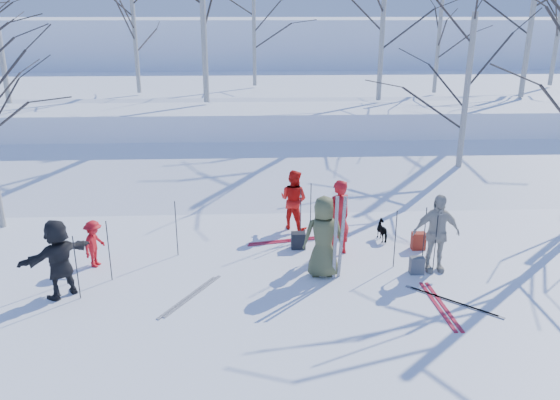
{
  "coord_description": "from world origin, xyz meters",
  "views": [
    {
      "loc": [
        -0.55,
        -10.36,
        5.37
      ],
      "look_at": [
        0.0,
        1.5,
        1.3
      ],
      "focal_mm": 35.0,
      "sensor_mm": 36.0,
      "label": 1
    }
  ],
  "objects_px": {
    "skier_redor_behind": "(294,200)",
    "skier_cream_east": "(436,233)",
    "skier_red_north": "(338,218)",
    "skier_grey_west": "(59,259)",
    "backpack_red": "(418,241)",
    "skier_red_seated": "(94,244)",
    "skier_olive_center": "(324,237)",
    "dog": "(384,231)",
    "backpack_dark": "(298,241)",
    "backpack_grey": "(417,265)"
  },
  "relations": [
    {
      "from": "skier_red_seated",
      "to": "backpack_grey",
      "type": "bearing_deg",
      "value": -79.9
    },
    {
      "from": "skier_red_north",
      "to": "skier_red_seated",
      "type": "xyz_separation_m",
      "value": [
        -5.48,
        -0.39,
        -0.37
      ]
    },
    {
      "from": "skier_red_seated",
      "to": "skier_cream_east",
      "type": "height_order",
      "value": "skier_cream_east"
    },
    {
      "from": "skier_olive_center",
      "to": "dog",
      "type": "height_order",
      "value": "skier_olive_center"
    },
    {
      "from": "skier_red_seated",
      "to": "backpack_dark",
      "type": "xyz_separation_m",
      "value": [
        4.6,
        0.75,
        -0.34
      ]
    },
    {
      "from": "skier_red_north",
      "to": "skier_red_seated",
      "type": "distance_m",
      "value": 5.51
    },
    {
      "from": "dog",
      "to": "backpack_red",
      "type": "height_order",
      "value": "dog"
    },
    {
      "from": "dog",
      "to": "backpack_red",
      "type": "bearing_deg",
      "value": 126.4
    },
    {
      "from": "skier_grey_west",
      "to": "backpack_red",
      "type": "xyz_separation_m",
      "value": [
        7.76,
        1.92,
        -0.6
      ]
    },
    {
      "from": "skier_olive_center",
      "to": "skier_red_seated",
      "type": "relative_size",
      "value": 1.66
    },
    {
      "from": "skier_olive_center",
      "to": "backpack_grey",
      "type": "height_order",
      "value": "skier_olive_center"
    },
    {
      "from": "skier_redor_behind",
      "to": "dog",
      "type": "relative_size",
      "value": 2.69
    },
    {
      "from": "backpack_dark",
      "to": "skier_grey_west",
      "type": "bearing_deg",
      "value": -156.78
    },
    {
      "from": "skier_redor_behind",
      "to": "skier_grey_west",
      "type": "relative_size",
      "value": 0.98
    },
    {
      "from": "skier_grey_west",
      "to": "backpack_red",
      "type": "height_order",
      "value": "skier_grey_west"
    },
    {
      "from": "skier_redor_behind",
      "to": "backpack_grey",
      "type": "relative_size",
      "value": 4.17
    },
    {
      "from": "backpack_red",
      "to": "skier_red_seated",
      "type": "bearing_deg",
      "value": -175.61
    },
    {
      "from": "skier_olive_center",
      "to": "skier_red_north",
      "type": "distance_m",
      "value": 1.17
    },
    {
      "from": "skier_red_seated",
      "to": "skier_red_north",
      "type": "bearing_deg",
      "value": -70.19
    },
    {
      "from": "dog",
      "to": "backpack_red",
      "type": "relative_size",
      "value": 1.4
    },
    {
      "from": "dog",
      "to": "backpack_red",
      "type": "distance_m",
      "value": 0.93
    },
    {
      "from": "skier_red_north",
      "to": "backpack_red",
      "type": "height_order",
      "value": "skier_red_north"
    },
    {
      "from": "skier_red_north",
      "to": "skier_redor_behind",
      "type": "distance_m",
      "value": 1.92
    },
    {
      "from": "dog",
      "to": "skier_red_north",
      "type": "bearing_deg",
      "value": 17.87
    },
    {
      "from": "skier_redor_behind",
      "to": "backpack_grey",
      "type": "height_order",
      "value": "skier_redor_behind"
    },
    {
      "from": "skier_olive_center",
      "to": "dog",
      "type": "distance_m",
      "value": 2.63
    },
    {
      "from": "skier_red_north",
      "to": "skier_grey_west",
      "type": "relative_size",
      "value": 1.12
    },
    {
      "from": "skier_cream_east",
      "to": "backpack_red",
      "type": "relative_size",
      "value": 4.18
    },
    {
      "from": "skier_olive_center",
      "to": "backpack_dark",
      "type": "bearing_deg",
      "value": -73.08
    },
    {
      "from": "dog",
      "to": "skier_redor_behind",
      "type": "bearing_deg",
      "value": -36.0
    },
    {
      "from": "skier_red_north",
      "to": "skier_cream_east",
      "type": "height_order",
      "value": "skier_red_north"
    },
    {
      "from": "skier_redor_behind",
      "to": "skier_cream_east",
      "type": "relative_size",
      "value": 0.9
    },
    {
      "from": "skier_red_north",
      "to": "backpack_grey",
      "type": "distance_m",
      "value": 2.05
    },
    {
      "from": "skier_grey_west",
      "to": "backpack_dark",
      "type": "bearing_deg",
      "value": 156.5
    },
    {
      "from": "skier_red_seated",
      "to": "backpack_grey",
      "type": "relative_size",
      "value": 2.83
    },
    {
      "from": "skier_olive_center",
      "to": "backpack_grey",
      "type": "distance_m",
      "value": 2.17
    },
    {
      "from": "backpack_red",
      "to": "skier_cream_east",
      "type": "bearing_deg",
      "value": -89.72
    },
    {
      "from": "skier_redor_behind",
      "to": "skier_olive_center",
      "type": "bearing_deg",
      "value": 133.4
    },
    {
      "from": "skier_cream_east",
      "to": "dog",
      "type": "distance_m",
      "value": 1.97
    },
    {
      "from": "skier_grey_west",
      "to": "backpack_red",
      "type": "bearing_deg",
      "value": 147.16
    },
    {
      "from": "skier_olive_center",
      "to": "backpack_dark",
      "type": "relative_size",
      "value": 4.46
    },
    {
      "from": "skier_cream_east",
      "to": "skier_grey_west",
      "type": "height_order",
      "value": "skier_cream_east"
    },
    {
      "from": "skier_red_north",
      "to": "skier_red_seated",
      "type": "relative_size",
      "value": 1.69
    },
    {
      "from": "skier_cream_east",
      "to": "backpack_grey",
      "type": "height_order",
      "value": "skier_cream_east"
    },
    {
      "from": "skier_olive_center",
      "to": "backpack_red",
      "type": "xyz_separation_m",
      "value": [
        2.45,
        1.26,
        -0.68
      ]
    },
    {
      "from": "skier_olive_center",
      "to": "skier_grey_west",
      "type": "xyz_separation_m",
      "value": [
        -5.31,
        -0.66,
        -0.08
      ]
    },
    {
      "from": "skier_redor_behind",
      "to": "skier_red_seated",
      "type": "xyz_separation_m",
      "value": [
        -4.57,
        -2.07,
        -0.25
      ]
    },
    {
      "from": "backpack_dark",
      "to": "backpack_red",
      "type": "bearing_deg",
      "value": -3.59
    },
    {
      "from": "skier_red_north",
      "to": "skier_cream_east",
      "type": "xyz_separation_m",
      "value": [
        2.0,
        -0.95,
        -0.03
      ]
    },
    {
      "from": "skier_olive_center",
      "to": "skier_redor_behind",
      "type": "height_order",
      "value": "skier_olive_center"
    }
  ]
}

